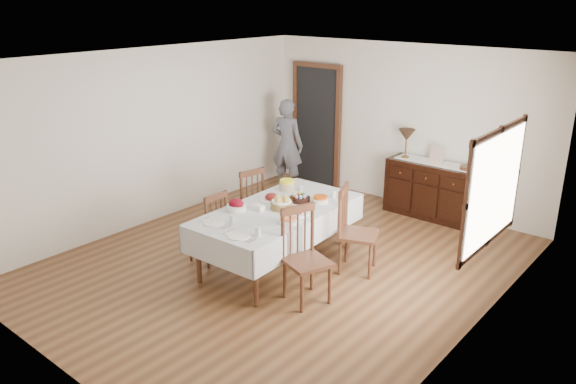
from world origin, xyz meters
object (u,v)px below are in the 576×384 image
Objects in this scene: dining_table at (278,215)px; chair_left_near at (210,227)px; chair_right_near at (304,255)px; chair_right_far at (354,229)px; sideboard at (433,190)px; chair_left_far at (247,202)px; table_lamp at (407,136)px; person at (287,142)px.

dining_table is 0.90m from chair_left_near.
chair_right_near is (0.79, -0.46, -0.13)m from dining_table.
chair_right_far is 2.31m from sideboard.
chair_left_far is 1.94m from chair_right_near.
table_lamp is at bearing 29.25° from chair_right_near.
person is at bearing -160.28° from chair_left_near.
chair_right_far is at bearing 28.77° from dining_table.
chair_left_near is at bearing -114.35° from sideboard.
table_lamp is (-0.50, -0.02, 0.79)m from sideboard.
chair_right_near is 0.99× the size of chair_right_far.
person reaches higher than dining_table.
person is (-2.65, 1.88, 0.31)m from chair_right_far.
sideboard is at bearing -20.43° from chair_right_far.
dining_table is at bearing 116.21° from person.
chair_right_near is 3.35m from table_lamp.
chair_left_far is 0.94× the size of chair_right_far.
chair_left_near is 0.88× the size of chair_right_far.
chair_left_near is at bearing 100.18° from chair_right_far.
chair_left_far is 2.17m from person.
chair_right_near is (1.52, 0.03, 0.06)m from chair_left_near.
chair_left_near is 1.84m from chair_right_far.
sideboard is at bearing 155.60° from chair_left_far.
chair_left_far is 0.60× the size of person.
table_lamp is at bearing 179.60° from person.
dining_table is at bearing 98.72° from chair_right_far.
chair_right_near is 3.86m from person.
person is at bearing -170.68° from sideboard.
dining_table is 1.59× the size of sideboard.
person is 2.15m from table_lamp.
chair_left_far reaches higher than sideboard.
chair_right_near is 3.26m from sideboard.
dining_table is 0.97m from chair_right_far.
table_lamp is at bearing 161.95° from chair_left_near.
table_lamp is (-0.57, 2.28, 0.67)m from chair_right_far.
chair_left_near is 3.60m from sideboard.
chair_right_far is at bearing 121.01° from chair_left_near.
table_lamp is at bearing 164.20° from chair_left_far.
sideboard reaches higher than dining_table.
chair_right_far reaches higher than sideboard.
sideboard is at bearing 154.41° from chair_left_near.
person reaches higher than table_lamp.
sideboard is (0.76, 2.80, -0.25)m from dining_table.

